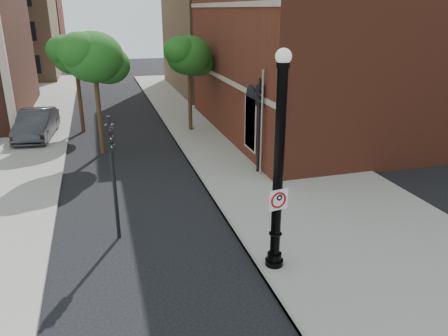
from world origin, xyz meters
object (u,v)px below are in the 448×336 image
object	(u,v)px
parked_car	(36,124)
traffic_signal_left	(112,159)
lamppost	(278,176)
traffic_signal_right	(259,111)
no_parking_sign	(278,200)

from	to	relation	value
parked_car	traffic_signal_left	world-z (taller)	traffic_signal_left
lamppost	traffic_signal_right	bearing A→B (deg)	73.27
no_parking_sign	traffic_signal_right	size ratio (longest dim) A/B	0.14
parked_car	lamppost	bearing A→B (deg)	-58.37
lamppost	traffic_signal_left	size ratio (longest dim) A/B	1.52
parked_car	traffic_signal_right	distance (m)	14.21
no_parking_sign	traffic_signal_left	world-z (taller)	traffic_signal_left
parked_car	traffic_signal_left	distance (m)	14.39
no_parking_sign	traffic_signal_left	size ratio (longest dim) A/B	0.15
lamppost	traffic_signal_left	bearing A→B (deg)	143.79
lamppost	traffic_signal_right	world-z (taller)	lamppost
no_parking_sign	traffic_signal_left	distance (m)	5.48
no_parking_sign	parked_car	bearing A→B (deg)	106.30
lamppost	parked_car	world-z (taller)	lamppost
traffic_signal_left	no_parking_sign	bearing A→B (deg)	-24.44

